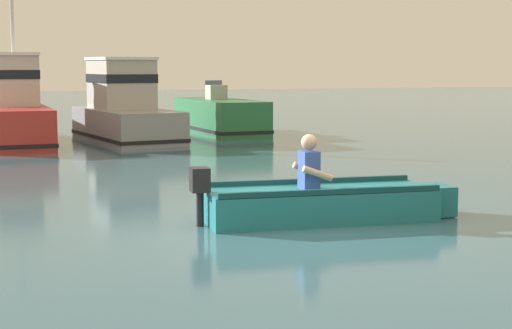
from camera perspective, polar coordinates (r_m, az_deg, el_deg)
ground_plane at (r=10.64m, az=2.69°, el=-4.54°), size 120.00×120.00×0.00m
rowboat_with_person at (r=11.25m, az=4.74°, el=-2.62°), size 3.72×1.28×1.19m
moored_boat_red at (r=23.24m, az=-16.39°, el=3.67°), size 1.82×5.84×4.55m
moored_boat_grey at (r=23.32m, az=-9.11°, el=3.74°), size 2.68×4.88×2.34m
moored_boat_green at (r=25.46m, az=-2.51°, el=3.31°), size 2.06×4.61×1.64m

